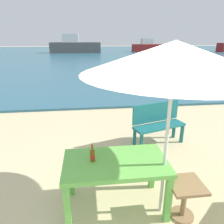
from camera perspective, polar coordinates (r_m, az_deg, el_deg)
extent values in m
cube|color=#2D6075|center=(31.91, -5.70, 15.39)|extent=(120.00, 50.00, 0.08)
cube|color=#60B24C|center=(2.92, 0.98, -13.54)|extent=(1.40, 0.80, 0.06)
cube|color=#60B24C|center=(2.89, -11.93, -24.16)|extent=(0.08, 0.08, 0.70)
cube|color=#60B24C|center=(3.04, 14.91, -21.83)|extent=(0.08, 0.08, 0.70)
cube|color=#60B24C|center=(3.41, -11.06, -16.27)|extent=(0.08, 0.08, 0.70)
cube|color=#60B24C|center=(3.54, 10.82, -14.79)|extent=(0.08, 0.08, 0.70)
cylinder|color=brown|center=(2.88, -5.29, -11.72)|extent=(0.06, 0.06, 0.16)
cone|color=brown|center=(2.84, -5.34, -10.38)|extent=(0.06, 0.06, 0.03)
cylinder|color=brown|center=(2.81, -5.37, -9.36)|extent=(0.03, 0.03, 0.09)
cylinder|color=red|center=(2.88, -5.28, -11.85)|extent=(0.07, 0.07, 0.05)
cylinder|color=gold|center=(2.79, -5.40, -8.51)|extent=(0.03, 0.03, 0.01)
cylinder|color=silver|center=(2.73, 14.60, -6.66)|extent=(0.04, 0.04, 2.30)
cone|color=silver|center=(2.47, 16.56, 13.98)|extent=(2.10, 2.10, 0.36)
cube|color=olive|center=(3.05, 19.41, -18.04)|extent=(0.44, 0.44, 0.04)
cylinder|color=olive|center=(3.22, 18.83, -21.88)|extent=(0.07, 0.07, 0.50)
cylinder|color=olive|center=(3.38, 18.36, -24.90)|extent=(0.32, 0.32, 0.03)
cube|color=#196066|center=(4.84, 12.70, -3.75)|extent=(1.25, 0.70, 0.05)
cube|color=#196066|center=(4.86, 11.82, -0.05)|extent=(1.16, 0.40, 0.44)
cube|color=#196066|center=(4.55, 7.90, -8.34)|extent=(0.06, 0.06, 0.42)
cube|color=#196066|center=(5.17, 18.35, -5.63)|extent=(0.06, 0.06, 0.42)
cube|color=#196066|center=(4.76, 6.11, -6.93)|extent=(0.06, 0.06, 0.42)
cube|color=#196066|center=(5.36, 16.36, -4.51)|extent=(0.06, 0.06, 0.42)
cylinder|color=tan|center=(11.71, 9.38, 8.77)|extent=(0.34, 0.34, 0.20)
sphere|color=tan|center=(11.68, 9.43, 9.76)|extent=(0.21, 0.21, 0.21)
cube|color=maroon|center=(36.58, 10.11, 16.69)|extent=(5.63, 1.54, 1.15)
cube|color=silver|center=(36.40, 9.40, 18.33)|extent=(1.79, 1.15, 0.90)
cube|color=#4C4C4C|center=(33.51, -9.82, 16.77)|extent=(7.40, 2.02, 1.51)
cube|color=silver|center=(33.51, -11.18, 19.00)|extent=(2.35, 1.51, 1.18)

